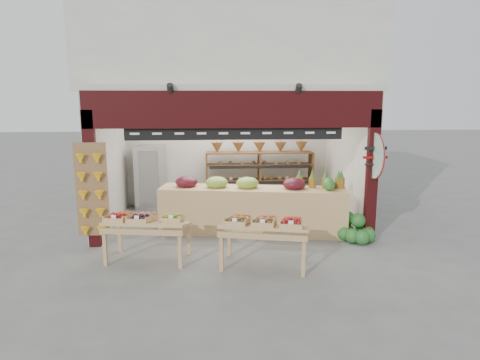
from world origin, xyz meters
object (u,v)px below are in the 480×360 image
display_table_left (143,221)px  display_table_right (264,224)px  back_shelving (259,167)px  watermelon_pile (356,231)px  cardboard_stack (187,210)px  refrigerator (151,177)px  mid_counter (252,208)px

display_table_left → display_table_right: (2.12, -0.47, 0.03)m
back_shelving → watermelon_pile: (1.66, -2.87, -0.89)m
back_shelving → display_table_left: back_shelving is taller
display_table_left → display_table_right: display_table_right is taller
cardboard_stack → refrigerator: bearing=128.2°
refrigerator → mid_counter: bearing=-27.8°
back_shelving → display_table_right: back_shelving is taller
cardboard_stack → display_table_right: 3.30m
mid_counter → display_table_left: size_ratio=2.59×
back_shelving → cardboard_stack: back_shelving is taller
refrigerator → cardboard_stack: refrigerator is taller
refrigerator → display_table_left: size_ratio=1.07×
mid_counter → display_table_left: 2.54m
cardboard_stack → display_table_right: display_table_right is taller
mid_counter → display_table_right: 1.90m
display_table_left → watermelon_pile: size_ratio=1.98×
back_shelving → display_table_left: 4.40m
cardboard_stack → display_table_left: display_table_left is taller
back_shelving → mid_counter: 2.29m
mid_counter → display_table_left: mid_counter is taller
refrigerator → display_table_right: refrigerator is taller
cardboard_stack → watermelon_pile: 3.92m
mid_counter → cardboard_stack: bearing=144.4°
display_table_left → watermelon_pile: 4.26m
cardboard_stack → display_table_right: size_ratio=0.65×
back_shelving → display_table_left: bearing=-124.9°
back_shelving → cardboard_stack: size_ratio=2.67×
back_shelving → display_table_left: (-2.51, -3.60, -0.38)m
cardboard_stack → display_table_left: bearing=-104.9°
back_shelving → mid_counter: (-0.42, -2.18, -0.56)m
cardboard_stack → watermelon_pile: (3.52, -1.72, -0.05)m
refrigerator → back_shelving: bearing=13.3°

